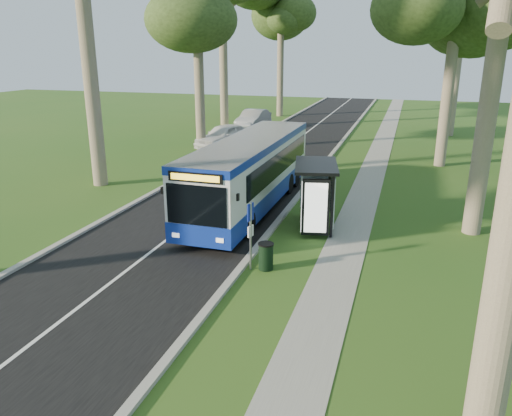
{
  "coord_description": "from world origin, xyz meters",
  "views": [
    {
      "loc": [
        4.83,
        -13.94,
        6.87
      ],
      "look_at": [
        0.01,
        1.75,
        1.6
      ],
      "focal_mm": 35.0,
      "sensor_mm": 36.0,
      "label": 1
    }
  ],
  "objects": [
    {
      "name": "bus",
      "position": [
        -1.73,
        6.53,
        1.6
      ],
      "size": [
        2.55,
        11.71,
        3.1
      ],
      "rotation": [
        0.0,
        0.0,
        -0.01
      ],
      "color": "white",
      "rests_on": "ground"
    },
    {
      "name": "kerb_west",
      "position": [
        -7.0,
        10.0,
        0.06
      ],
      "size": [
        0.25,
        100.0,
        0.12
      ],
      "primitive_type": "cube",
      "color": "#9E9B93",
      "rests_on": "ground"
    },
    {
      "name": "tree_west_e",
      "position": [
        -8.5,
        38.0,
        11.11
      ],
      "size": [
        5.2,
        5.2,
        14.99
      ],
      "color": "#7A6B56",
      "rests_on": "ground"
    },
    {
      "name": "car_white",
      "position": [
        -7.87,
        19.61,
        0.85
      ],
      "size": [
        3.58,
        5.36,
        1.69
      ],
      "primitive_type": "imported",
      "rotation": [
        0.0,
        0.0,
        -0.35
      ],
      "color": "white",
      "rests_on": "ground"
    },
    {
      "name": "kerb_east",
      "position": [
        0.0,
        10.0,
        0.06
      ],
      "size": [
        0.25,
        100.0,
        0.12
      ],
      "primitive_type": "cube",
      "color": "#9E9B93",
      "rests_on": "ground"
    },
    {
      "name": "ground",
      "position": [
        0.0,
        0.0,
        0.0
      ],
      "size": [
        120.0,
        120.0,
        0.0
      ],
      "primitive_type": "plane",
      "color": "#2D591B",
      "rests_on": "ground"
    },
    {
      "name": "bus_stop_sign",
      "position": [
        0.3,
        0.21,
        1.44
      ],
      "size": [
        0.14,
        0.32,
        2.29
      ],
      "rotation": [
        0.0,
        0.0,
        -0.29
      ],
      "color": "gray",
      "rests_on": "ground"
    },
    {
      "name": "car_silver",
      "position": [
        -8.5,
        28.61,
        0.84
      ],
      "size": [
        2.0,
        5.19,
        1.69
      ],
      "primitive_type": "imported",
      "rotation": [
        0.0,
        0.0,
        -0.04
      ],
      "color": "#A1A4A9",
      "rests_on": "ground"
    },
    {
      "name": "litter_bin",
      "position": [
        0.76,
        0.37,
        0.46
      ],
      "size": [
        0.52,
        0.52,
        0.9
      ],
      "rotation": [
        0.0,
        0.0,
        0.16
      ],
      "color": "black",
      "rests_on": "ground"
    },
    {
      "name": "footpath",
      "position": [
        3.0,
        10.0,
        0.01
      ],
      "size": [
        1.5,
        100.0,
        0.02
      ],
      "primitive_type": "cube",
      "color": "gray",
      "rests_on": "ground"
    },
    {
      "name": "road",
      "position": [
        -3.5,
        10.0,
        0.01
      ],
      "size": [
        7.0,
        100.0,
        0.02
      ],
      "primitive_type": "cube",
      "color": "black",
      "rests_on": "ground"
    },
    {
      "name": "centre_line",
      "position": [
        -3.5,
        10.0,
        0.02
      ],
      "size": [
        0.12,
        100.0,
        0.0
      ],
      "primitive_type": "cube",
      "color": "white",
      "rests_on": "road"
    },
    {
      "name": "bus_shelter",
      "position": [
        1.63,
        4.51,
        1.81
      ],
      "size": [
        2.19,
        3.26,
        2.57
      ],
      "rotation": [
        0.0,
        0.0,
        0.2
      ],
      "color": "black",
      "rests_on": "ground"
    }
  ]
}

